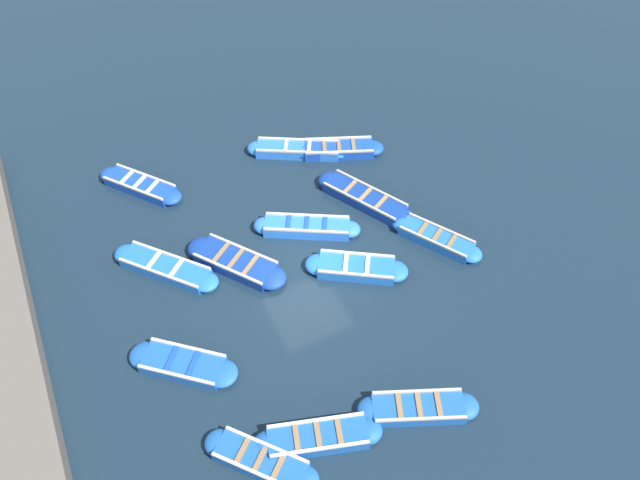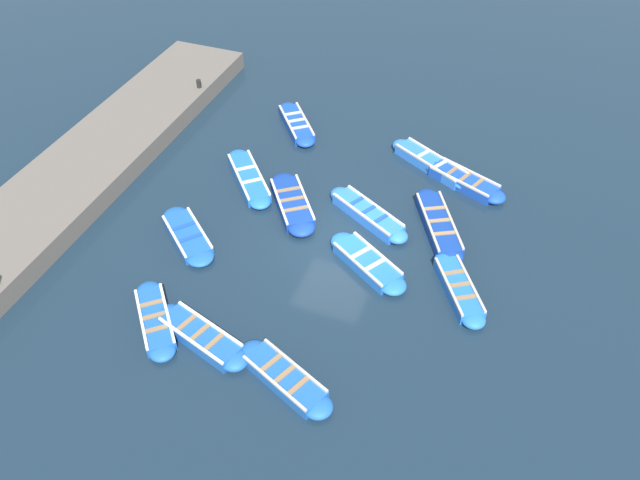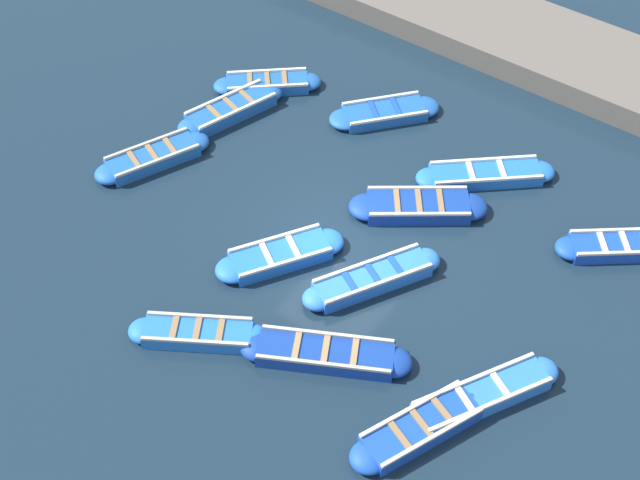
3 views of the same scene
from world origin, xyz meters
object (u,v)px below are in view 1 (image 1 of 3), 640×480
Objects in this scene: boat_alongside at (183,364)px; boat_near_quay at (298,150)px; boat_outer_left at (318,438)px; boat_drifting at (418,408)px; boat_broadside at (140,186)px; boat_mid_row at (436,239)px; boat_centre at (166,268)px; boat_outer_right at (307,227)px; boat_bow_out at (365,198)px; boat_far_corner at (356,268)px; boat_tucked at (236,263)px; boat_inner_gap at (261,461)px; boat_end_of_row at (339,149)px.

boat_near_quay is at bearing 45.76° from boat_alongside.
boat_outer_left is 1.05× the size of boat_drifting.
boat_mid_row is at bearing -39.46° from boat_broadside.
boat_drifting is (4.71, -7.60, 0.01)m from boat_centre.
boat_outer_right is 4.31m from boat_mid_row.
boat_bow_out reaches higher than boat_mid_row.
boat_far_corner is (-0.64, -5.93, -0.01)m from boat_near_quay.
boat_outer_right is (-2.41, -0.36, 0.01)m from boat_bow_out.
boat_tucked reaches higher than boat_bow_out.
boat_outer_right is 1.21× the size of boat_inner_gap.
boat_alongside is (-8.07, -6.19, -0.03)m from boat_end_of_row.
boat_drifting is at bearing -127.23° from boat_mid_row.
boat_end_of_row reaches higher than boat_broadside.
boat_tucked is 1.12× the size of boat_alongside.
boat_outer_right is at bearing 30.58° from boat_alongside.
boat_drifting is (-2.80, -10.22, -0.01)m from boat_end_of_row.
boat_tucked reaches higher than boat_alongside.
boat_outer_left reaches higher than boat_far_corner.
boat_drifting is at bearing -98.62° from boat_far_corner.
boat_end_of_row reaches higher than boat_far_corner.
boat_outer_right reaches higher than boat_tucked.
boat_broadside is (-1.67, 11.15, -0.02)m from boat_outer_left.
boat_bow_out is 2.71m from boat_end_of_row.
boat_far_corner is 0.93× the size of boat_outer_right.
boat_centre is (-2.08, 0.81, -0.03)m from boat_tucked.
boat_outer_right reaches higher than boat_bow_out.
boat_drifting is (2.78, -0.43, -0.01)m from boat_outer_left.
boat_near_quay is 3.93m from boat_outer_right.
boat_outer_left is at bearing 171.24° from boat_drifting.
boat_end_of_row is at bearing 47.96° from boat_outer_right.
boat_outer_right is at bearing -5.07° from boat_centre.
boat_alongside is (-2.64, -2.76, -0.03)m from boat_tucked.
boat_far_corner is (3.52, 4.51, -0.01)m from boat_outer_left.
boat_outer_left reaches higher than boat_drifting.
boat_broadside is 0.94× the size of boat_centre.
boat_centre is (-0.26, -3.99, -0.01)m from boat_broadside.
boat_inner_gap is (0.11, -11.07, -0.01)m from boat_broadside.
boat_far_corner is 1.06× the size of boat_alongside.
boat_inner_gap is (-5.73, -10.35, -0.02)m from boat_near_quay.
boat_bow_out is 7.17m from boat_centre.
boat_end_of_row is at bearing 32.30° from boat_tucked.
boat_outer_right is (4.76, -0.42, 0.03)m from boat_centre.
boat_drifting is (-1.39, -10.87, -0.01)m from boat_near_quay.
boat_broadside is at bearing 149.61° from boat_bow_out.
boat_drifting is (5.27, -4.03, 0.02)m from boat_alongside.
boat_broadside is at bearing 110.79° from boat_tucked.
boat_inner_gap is at bearing -151.55° from boat_mid_row.
boat_tucked is 3.85m from boat_far_corner.
boat_outer_right is at bearing 89.57° from boat_drifting.
boat_end_of_row is 1.19× the size of boat_inner_gap.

